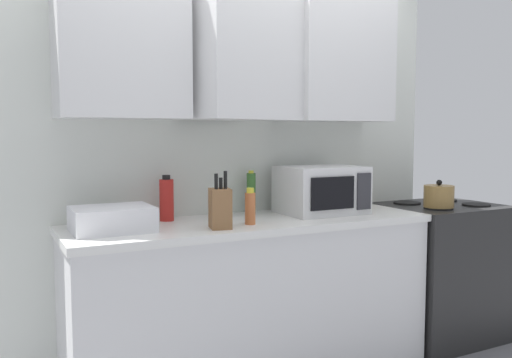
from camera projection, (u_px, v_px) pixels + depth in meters
wall_back_with_cabinets at (235, 100)px, 3.09m from camera, size 2.91×0.50×2.60m
counter_run at (252, 299)px, 2.99m from camera, size 2.04×0.63×0.90m
stove_range at (439, 271)px, 3.61m from camera, size 0.76×0.64×0.91m
kettle at (439, 196)px, 3.36m from camera, size 0.19×0.19×0.17m
microwave at (322, 190)px, 3.18m from camera, size 0.48×0.37×0.28m
dish_rack at (112, 219)px, 2.59m from camera, size 0.38×0.30×0.12m
knife_block at (220, 208)px, 2.67m from camera, size 0.12×0.14×0.29m
bottle_spice_jar at (250, 207)px, 2.79m from camera, size 0.06×0.06×0.19m
bottle_red_sauce at (167, 199)px, 2.90m from camera, size 0.08×0.08×0.25m
bottle_green_oil at (251, 193)px, 3.17m from camera, size 0.05×0.05×0.26m
bottle_amber_vinegar at (369, 188)px, 3.48m from camera, size 0.05×0.05×0.25m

